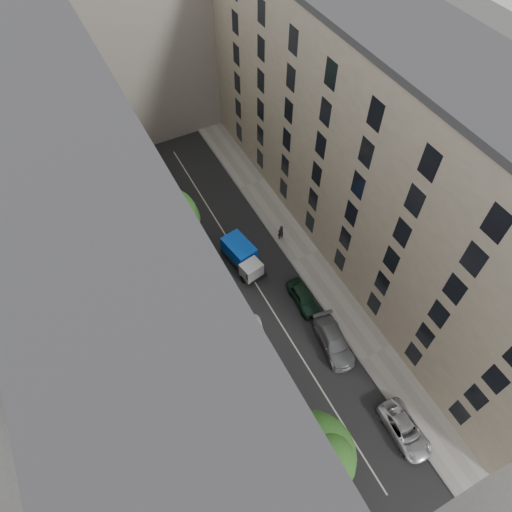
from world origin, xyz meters
TOP-DOWN VIEW (x-y plane):
  - ground at (0.00, 0.00)m, footprint 120.00×120.00m
  - road_surface at (0.00, 0.00)m, footprint 8.00×44.00m
  - sidewalk_left at (-5.50, 0.00)m, footprint 3.00×44.00m
  - sidewalk_right at (5.50, 0.00)m, footprint 3.00×44.00m
  - building_left at (-11.00, 0.00)m, footprint 8.00×44.00m
  - building_right at (11.00, 0.00)m, footprint 8.00×44.00m
  - building_endcap at (0.00, 28.00)m, footprint 18.00×12.00m
  - tarp_truck at (-0.06, 2.00)m, footprint 2.67×5.05m
  - car_left_0 at (-3.60, -19.00)m, footprint 2.29×4.35m
  - car_left_1 at (-2.80, -12.32)m, footprint 1.54×4.39m
  - car_left_2 at (-2.80, -5.80)m, footprint 2.75×4.90m
  - car_left_3 at (-3.60, -0.20)m, footprint 2.05×4.86m
  - car_left_4 at (-2.80, 4.19)m, footprint 1.75×4.17m
  - car_left_5 at (-3.13, 9.00)m, footprint 2.13×4.37m
  - car_left_6 at (-2.98, 14.67)m, footprint 2.57×5.07m
  - car_right_0 at (3.50, -17.00)m, footprint 2.33×4.71m
  - car_right_1 at (2.80, -8.80)m, footprint 2.79×5.26m
  - car_right_2 at (2.80, -4.05)m, footprint 1.80×4.09m
  - tree_near at (-4.50, -16.51)m, footprint 5.21×4.93m
  - tree_mid at (-5.23, 4.89)m, footprint 5.38×5.12m
  - tree_far at (-6.30, 18.51)m, footprint 6.15×6.00m
  - lamp_post at (-4.20, -2.58)m, footprint 0.36×0.36m
  - pedestrian at (4.50, 3.01)m, footprint 0.67×0.47m

SIDE VIEW (x-z plane):
  - ground at x=0.00m, z-range 0.00..0.00m
  - road_surface at x=0.00m, z-range 0.00..0.02m
  - sidewalk_left at x=-5.50m, z-range 0.00..0.15m
  - sidewalk_right at x=5.50m, z-range 0.00..0.15m
  - car_right_0 at x=3.50m, z-range 0.00..1.28m
  - car_left_2 at x=-2.80m, z-range 0.00..1.29m
  - car_right_2 at x=2.80m, z-range 0.00..1.37m
  - car_left_6 at x=-2.98m, z-range 0.00..1.37m
  - car_left_5 at x=-3.13m, z-range 0.00..1.38m
  - car_left_3 at x=-3.60m, z-range 0.00..1.40m
  - car_left_0 at x=-3.60m, z-range 0.00..1.41m
  - car_left_4 at x=-2.80m, z-range 0.00..1.41m
  - car_left_1 at x=-2.80m, z-range 0.00..1.45m
  - car_right_1 at x=2.80m, z-range 0.00..1.45m
  - pedestrian at x=4.50m, z-range 0.15..1.91m
  - tarp_truck at x=-0.06m, z-range 0.11..2.31m
  - lamp_post at x=-4.20m, z-range 0.87..6.53m
  - tree_mid at x=-5.23m, z-range 1.60..10.29m
  - tree_far at x=-6.30m, z-range 1.66..11.27m
  - tree_near at x=-4.50m, z-range 1.93..11.51m
  - building_endcap at x=0.00m, z-range 0.00..18.00m
  - building_left at x=-11.00m, z-range 0.00..20.00m
  - building_right at x=11.00m, z-range 0.00..20.00m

